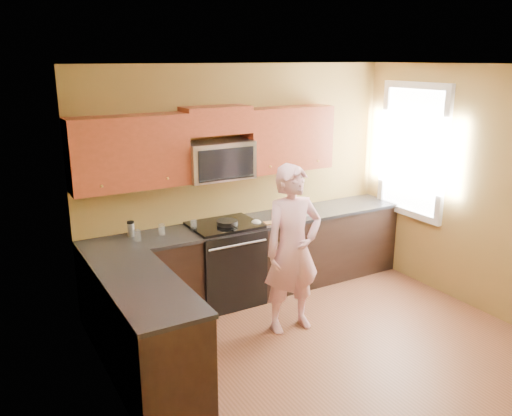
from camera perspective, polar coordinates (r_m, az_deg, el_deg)
floor at (r=5.25m, az=9.33°, el=-15.88°), size 4.00×4.00×0.00m
ceiling at (r=4.47m, az=10.94°, el=15.00°), size 4.00×4.00×0.00m
wall_back at (r=6.29m, az=-1.59°, el=3.09°), size 4.00×0.00×4.00m
wall_left at (r=3.79m, az=-14.05°, el=-6.28°), size 0.00×4.00×4.00m
wall_right at (r=6.13m, az=24.64°, el=1.26°), size 0.00×4.00×4.00m
cabinet_back_run at (r=6.31m, az=-0.23°, el=-5.52°), size 4.00×0.60×0.88m
cabinet_left_run at (r=4.78m, az=-11.83°, el=-13.35°), size 0.60×1.60×0.88m
countertop_back at (r=6.15m, az=-0.19°, el=-1.56°), size 4.00×0.62×0.04m
countertop_left at (r=4.58m, az=-12.04°, el=-8.30°), size 0.62×1.60×0.04m
stove at (r=6.11m, az=-3.40°, el=-5.96°), size 0.76×0.65×0.95m
microwave at (r=5.92m, az=-4.09°, el=3.22°), size 0.76×0.40×0.42m
upper_cab_left at (r=5.61m, az=-13.39°, el=2.10°), size 1.22×0.33×0.75m
upper_cab_right at (r=6.40m, az=3.38°, el=4.21°), size 1.12×0.33×0.75m
upper_cab_over_mw at (r=5.84m, az=-4.37°, el=9.51°), size 0.76×0.33×0.30m
window at (r=6.80m, az=16.68°, el=5.98°), size 0.06×1.06×1.66m
woman at (r=5.37m, az=4.01°, el=-4.50°), size 0.67×0.46×1.76m
frying_pan at (r=5.90m, az=-3.14°, el=-1.84°), size 0.25×0.42×0.05m
butter_tub at (r=6.37m, az=3.54°, el=-0.77°), size 0.14×0.14×0.09m
toast_slice at (r=6.03m, az=1.45°, el=-1.64°), size 0.12×0.12×0.01m
napkin_a at (r=5.98m, az=0.03°, el=-1.57°), size 0.14×0.15×0.06m
napkin_b at (r=6.41m, az=5.50°, el=-0.41°), size 0.14×0.15×0.07m
dish_towel at (r=6.43m, az=4.92°, el=-0.41°), size 0.33×0.28×0.05m
travel_mug at (r=5.77m, az=-13.38°, el=-3.00°), size 0.09×0.09×0.16m
glass_a at (r=5.60m, az=-12.77°, el=-2.90°), size 0.09×0.09×0.12m
glass_b at (r=5.73m, az=-10.21°, el=-2.32°), size 0.08×0.08×0.12m
glass_c at (r=5.82m, az=-6.79°, el=-1.88°), size 0.09×0.09×0.12m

